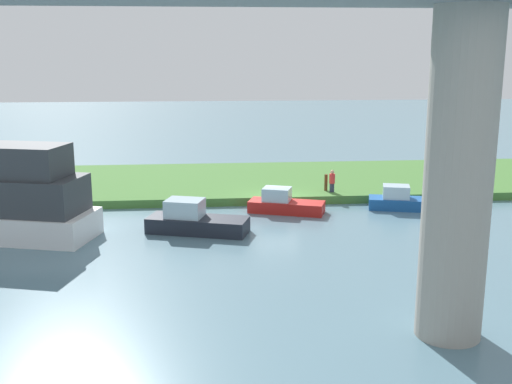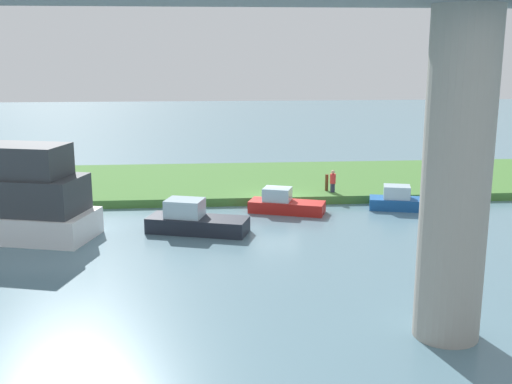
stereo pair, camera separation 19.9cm
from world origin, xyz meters
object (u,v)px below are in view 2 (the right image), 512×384
(riverboat_paddlewheel, at_px, (285,204))
(skiff_small, at_px, (195,221))
(bridge_pylon, at_px, (456,179))
(mooring_post, at_px, (327,183))
(motorboat_white, at_px, (0,199))
(person_on_bank, at_px, (333,181))
(motorboat_red, at_px, (404,201))

(riverboat_paddlewheel, bearing_deg, skiff_small, 35.12)
(bridge_pylon, xyz_separation_m, riverboat_paddlewheel, (3.23, -16.31, -4.73))
(mooring_post, xyz_separation_m, motorboat_white, (17.85, 6.75, 0.89))
(motorboat_white, height_order, riverboat_paddlewheel, motorboat_white)
(person_on_bank, distance_m, skiff_small, 10.69)
(mooring_post, distance_m, skiff_small, 10.71)
(bridge_pylon, relative_size, riverboat_paddlewheel, 2.30)
(motorboat_white, xyz_separation_m, skiff_small, (-9.64, 0.11, -1.30))
(person_on_bank, xyz_separation_m, motorboat_white, (18.15, 6.34, 0.70))
(bridge_pylon, distance_m, person_on_bank, 19.57)
(mooring_post, height_order, motorboat_red, mooring_post)
(mooring_post, distance_m, motorboat_red, 5.10)
(motorboat_red, distance_m, skiff_small, 12.76)
(motorboat_white, bearing_deg, skiff_small, 179.37)
(bridge_pylon, height_order, person_on_bank, bridge_pylon)
(bridge_pylon, relative_size, person_on_bank, 7.55)
(person_on_bank, bearing_deg, motorboat_white, 19.25)
(motorboat_white, relative_size, motorboat_red, 2.37)
(motorboat_red, bearing_deg, person_on_bank, -36.27)
(mooring_post, height_order, skiff_small, skiff_small)
(mooring_post, xyz_separation_m, riverboat_paddlewheel, (3.09, 3.26, -0.51))
(bridge_pylon, height_order, motorboat_red, bridge_pylon)
(skiff_small, bearing_deg, person_on_bank, -142.87)
(bridge_pylon, xyz_separation_m, motorboat_white, (18.00, -12.81, -3.34))
(riverboat_paddlewheel, bearing_deg, motorboat_white, 13.32)
(motorboat_white, bearing_deg, riverboat_paddlewheel, -166.68)
(person_on_bank, height_order, skiff_small, person_on_bank)
(person_on_bank, distance_m, motorboat_white, 19.24)
(motorboat_red, bearing_deg, skiff_small, 17.02)
(mooring_post, relative_size, motorboat_red, 0.23)
(bridge_pylon, distance_m, riverboat_paddlewheel, 17.28)
(bridge_pylon, distance_m, motorboat_white, 22.34)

